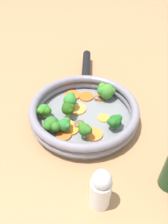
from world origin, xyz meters
TOP-DOWN VIEW (x-y plane):
  - ground_plane at (0.00, 0.00)m, footprint 4.00×4.00m
  - skillet at (0.00, 0.00)m, footprint 0.27×0.27m
  - skillet_rim_wall at (0.00, 0.00)m, footprint 0.29×0.29m
  - skillet_handle at (0.14, 0.19)m, footprint 0.14×0.17m
  - skillet_rivet_left at (0.10, 0.08)m, footprint 0.01×0.01m
  - skillet_rivet_right at (0.05, 0.12)m, footprint 0.01×0.01m
  - carrot_slice_0 at (0.02, 0.09)m, footprint 0.06×0.06m
  - carrot_slice_1 at (-0.08, -0.03)m, footprint 0.05×0.05m
  - carrot_slice_2 at (0.05, 0.06)m, footprint 0.06×0.06m
  - carrot_slice_3 at (-0.09, 0.02)m, footprint 0.04×0.04m
  - carrot_slice_4 at (0.04, -0.04)m, footprint 0.03×0.03m
  - carrot_slice_5 at (-0.05, -0.00)m, footprint 0.05×0.05m
  - carrot_slice_6 at (-0.00, 0.03)m, footprint 0.06×0.06m
  - carrot_slice_7 at (0.08, 0.04)m, footprint 0.03×0.03m
  - carrot_slice_8 at (-0.06, -0.02)m, footprint 0.04×0.04m
  - carrot_slice_9 at (-0.02, -0.07)m, footprint 0.05×0.05m
  - broccoli_floret_0 at (-0.04, -0.06)m, footprint 0.03×0.04m
  - broccoli_floret_1 at (0.04, -0.08)m, footprint 0.04×0.03m
  - broccoli_floret_2 at (-0.09, 0.05)m, footprint 0.04×0.04m
  - broccoli_floret_3 at (-0.01, 0.05)m, footprint 0.04×0.04m
  - broccoli_floret_4 at (-0.04, 0.02)m, footprint 0.04×0.04m
  - broccoli_floret_5 at (0.09, 0.03)m, footprint 0.05×0.05m
  - broccoli_floret_6 at (-0.07, -0.02)m, footprint 0.04×0.03m
  - broccoli_floret_7 at (-0.10, -0.00)m, footprint 0.04×0.05m
  - mushroom_piece_0 at (0.07, 0.04)m, footprint 0.03×0.02m
  - mushroom_piece_1 at (-0.03, -0.02)m, footprint 0.03×0.03m
  - salt_shaker at (-0.10, -0.21)m, footprint 0.04×0.04m

SIDE VIEW (x-z plane):
  - ground_plane at x=0.00m, z-range 0.00..0.00m
  - skillet at x=0.00m, z-range 0.00..0.01m
  - carrot_slice_4 at x=0.04m, z-range 0.01..0.02m
  - carrot_slice_5 at x=-0.05m, z-range 0.01..0.02m
  - carrot_slice_6 at x=0.00m, z-range 0.01..0.02m
  - carrot_slice_2 at x=0.05m, z-range 0.01..0.02m
  - carrot_slice_9 at x=-0.02m, z-range 0.01..0.02m
  - carrot_slice_8 at x=-0.06m, z-range 0.01..0.02m
  - carrot_slice_3 at x=-0.09m, z-range 0.01..0.02m
  - carrot_slice_1 at x=-0.08m, z-range 0.01..0.02m
  - carrot_slice_7 at x=0.08m, z-range 0.01..0.02m
  - carrot_slice_0 at x=0.02m, z-range 0.01..0.02m
  - skillet_rivet_left at x=0.10m, z-range 0.01..0.02m
  - skillet_rivet_right at x=0.05m, z-range 0.01..0.02m
  - mushroom_piece_0 at x=0.07m, z-range 0.01..0.03m
  - mushroom_piece_1 at x=-0.03m, z-range 0.01..0.03m
  - skillet_handle at x=0.14m, z-range 0.01..0.04m
  - skillet_rim_wall at x=0.00m, z-range 0.01..0.06m
  - broccoli_floret_6 at x=-0.07m, z-range 0.02..0.06m
  - broccoli_floret_7 at x=-0.10m, z-range 0.02..0.06m
  - broccoli_floret_2 at x=-0.09m, z-range 0.02..0.06m
  - broccoli_floret_1 at x=0.04m, z-range 0.02..0.06m
  - broccoli_floret_0 at x=-0.04m, z-range 0.02..0.06m
  - broccoli_floret_5 at x=0.09m, z-range 0.02..0.07m
  - broccoli_floret_4 at x=-0.04m, z-range 0.02..0.07m
  - broccoli_floret_3 at x=-0.01m, z-range 0.02..0.07m
  - salt_shaker at x=-0.10m, z-range 0.00..0.10m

